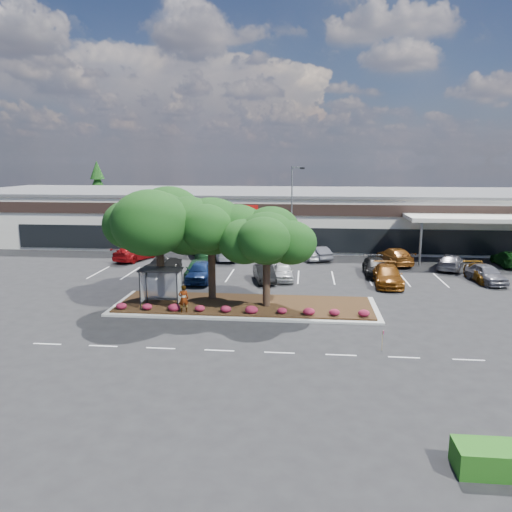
# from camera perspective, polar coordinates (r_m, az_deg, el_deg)

# --- Properties ---
(ground) EXTENTS (160.00, 160.00, 0.00)m
(ground) POSITION_cam_1_polar(r_m,az_deg,el_deg) (30.49, 1.58, -8.15)
(ground) COLOR black
(ground) RESTS_ON ground
(retail_store) EXTENTS (80.40, 25.20, 6.25)m
(retail_store) POSITION_cam_1_polar(r_m,az_deg,el_deg) (63.05, 3.90, 4.67)
(retail_store) COLOR silver
(retail_store) RESTS_ON ground
(landscape_island) EXTENTS (18.00, 6.00, 0.26)m
(landscape_island) POSITION_cam_1_polar(r_m,az_deg,el_deg) (34.42, -1.27, -5.69)
(landscape_island) COLOR #A9A9A4
(landscape_island) RESTS_ON ground
(lane_markings) EXTENTS (33.12, 20.06, 0.01)m
(lane_markings) POSITION_cam_1_polar(r_m,az_deg,el_deg) (40.47, 2.46, -3.34)
(lane_markings) COLOR silver
(lane_markings) RESTS_ON ground
(shrub_row) EXTENTS (17.00, 0.80, 0.50)m
(shrub_row) POSITION_cam_1_polar(r_m,az_deg,el_deg) (32.32, -1.72, -6.09)
(shrub_row) COLOR maroon
(shrub_row) RESTS_ON landscape_island
(bus_shelter) EXTENTS (2.75, 1.55, 2.59)m
(bus_shelter) POSITION_cam_1_polar(r_m,az_deg,el_deg) (33.97, -10.76, -2.30)
(bus_shelter) COLOR black
(bus_shelter) RESTS_ON landscape_island
(island_tree_west) EXTENTS (7.20, 7.20, 7.89)m
(island_tree_west) POSITION_cam_1_polar(r_m,az_deg,el_deg) (35.20, -10.94, 1.31)
(island_tree_west) COLOR #0F350E
(island_tree_west) RESTS_ON landscape_island
(island_tree_mid) EXTENTS (6.60, 6.60, 7.32)m
(island_tree_mid) POSITION_cam_1_polar(r_m,az_deg,el_deg) (35.09, -5.11, 0.96)
(island_tree_mid) COLOR #0F350E
(island_tree_mid) RESTS_ON landscape_island
(island_tree_east) EXTENTS (5.80, 5.80, 6.50)m
(island_tree_east) POSITION_cam_1_polar(r_m,az_deg,el_deg) (33.18, 1.22, -0.29)
(island_tree_east) COLOR #0F350E
(island_tree_east) RESTS_ON landscape_island
(conifer_north_west) EXTENTS (4.40, 4.40, 10.00)m
(conifer_north_west) POSITION_cam_1_polar(r_m,az_deg,el_deg) (81.48, -17.59, 6.89)
(conifer_north_west) COLOR #0F350E
(conifer_north_west) RESTS_ON ground
(person_waiting) EXTENTS (0.76, 0.61, 1.80)m
(person_waiting) POSITION_cam_1_polar(r_m,az_deg,el_deg) (32.62, -8.28, -4.85)
(person_waiting) COLOR #594C47
(person_waiting) RESTS_ON landscape_island
(light_pole) EXTENTS (1.43, 0.58, 9.43)m
(light_pole) POSITION_cam_1_polar(r_m,az_deg,el_deg) (48.43, 4.21, 4.00)
(light_pole) COLOR #A9A9A4
(light_pole) RESTS_ON ground
(survey_stake) EXTENTS (0.07, 0.14, 1.09)m
(survey_stake) POSITION_cam_1_polar(r_m,az_deg,el_deg) (27.57, 14.28, -9.05)
(survey_stake) COLOR #9F8753
(survey_stake) RESTS_ON ground
(car_0) EXTENTS (2.84, 4.24, 1.32)m
(car_0) POSITION_cam_1_polar(r_m,az_deg,el_deg) (45.63, -10.65, -1.05)
(car_0) COLOR black
(car_0) RESTS_ON ground
(car_1) EXTENTS (1.95, 4.46, 1.50)m
(car_1) POSITION_cam_1_polar(r_m,az_deg,el_deg) (43.33, -6.75, -1.45)
(car_1) COLOR #194424
(car_1) RESTS_ON ground
(car_2) EXTENTS (1.96, 4.85, 1.65)m
(car_2) POSITION_cam_1_polar(r_m,az_deg,el_deg) (41.86, -6.35, -1.77)
(car_2) COLOR navy
(car_2) RESTS_ON ground
(car_3) EXTENTS (2.38, 4.35, 1.36)m
(car_3) POSITION_cam_1_polar(r_m,az_deg,el_deg) (41.50, 0.97, -2.02)
(car_3) COLOR black
(car_3) RESTS_ON ground
(car_4) EXTENTS (2.05, 4.23, 1.39)m
(car_4) POSITION_cam_1_polar(r_m,az_deg,el_deg) (42.19, 3.10, -1.80)
(car_4) COLOR #BCBCBC
(car_4) RESTS_ON ground
(car_5) EXTENTS (2.13, 5.07, 1.46)m
(car_5) POSITION_cam_1_polar(r_m,az_deg,el_deg) (45.03, 13.52, -1.23)
(car_5) COLOR black
(car_5) RESTS_ON ground
(car_6) EXTENTS (2.42, 5.46, 1.56)m
(car_6) POSITION_cam_1_polar(r_m,az_deg,el_deg) (41.72, 14.82, -2.18)
(car_6) COLOR #69360B
(car_6) RESTS_ON ground
(car_7) EXTENTS (2.29, 4.79, 1.35)m
(car_7) POSITION_cam_1_polar(r_m,az_deg,el_deg) (45.82, 24.48, -1.78)
(car_7) COLOR #663E0A
(car_7) RESTS_ON ground
(car_8) EXTENTS (2.59, 4.79, 1.55)m
(car_8) POSITION_cam_1_polar(r_m,az_deg,el_deg) (45.21, 24.84, -1.84)
(car_8) COLOR slate
(car_8) RESTS_ON ground
(car_9) EXTENTS (3.71, 5.81, 1.57)m
(car_9) POSITION_cam_1_polar(r_m,az_deg,el_deg) (51.76, -13.66, 0.38)
(car_9) COLOR maroon
(car_9) RESTS_ON ground
(car_10) EXTENTS (3.99, 5.96, 1.60)m
(car_10) POSITION_cam_1_polar(r_m,az_deg,el_deg) (51.77, -5.98, 0.65)
(car_10) COLOR #205529
(car_10) RESTS_ON ground
(car_11) EXTENTS (3.07, 5.73, 1.58)m
(car_11) POSITION_cam_1_polar(r_m,az_deg,el_deg) (50.80, -3.30, 0.48)
(car_11) COLOR silver
(car_11) RESTS_ON ground
(car_12) EXTENTS (2.80, 4.23, 1.34)m
(car_12) POSITION_cam_1_polar(r_m,az_deg,el_deg) (50.70, 6.15, 0.28)
(car_12) COLOR silver
(car_12) RESTS_ON ground
(car_13) EXTENTS (3.09, 4.46, 1.39)m
(car_13) POSITION_cam_1_polar(r_m,az_deg,el_deg) (51.04, 7.04, 0.36)
(car_13) COLOR #4D4E55
(car_13) RESTS_ON ground
(car_14) EXTENTS (3.36, 5.87, 1.60)m
(car_14) POSITION_cam_1_polar(r_m,az_deg,el_deg) (50.18, 15.57, -0.02)
(car_14) COLOR brown
(car_14) RESTS_ON ground
(car_15) EXTENTS (2.49, 5.03, 1.40)m
(car_15) POSITION_cam_1_polar(r_m,az_deg,el_deg) (51.04, 15.78, 0.03)
(car_15) COLOR slate
(car_15) RESTS_ON ground
(car_16) EXTENTS (3.70, 5.29, 1.42)m
(car_16) POSITION_cam_1_polar(r_m,az_deg,el_deg) (49.45, 21.36, -0.63)
(car_16) COLOR #5D5D64
(car_16) RESTS_ON ground
(car_17) EXTENTS (2.03, 4.93, 1.43)m
(car_17) POSITION_cam_1_polar(r_m,az_deg,el_deg) (53.28, 26.88, -0.29)
(car_17) COLOR #134715
(car_17) RESTS_ON ground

